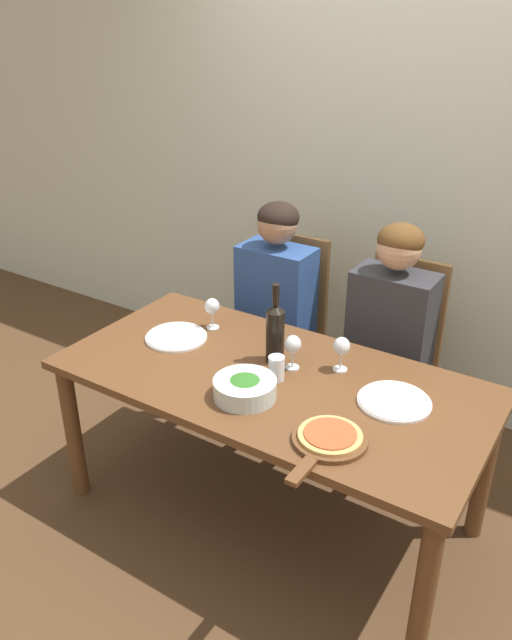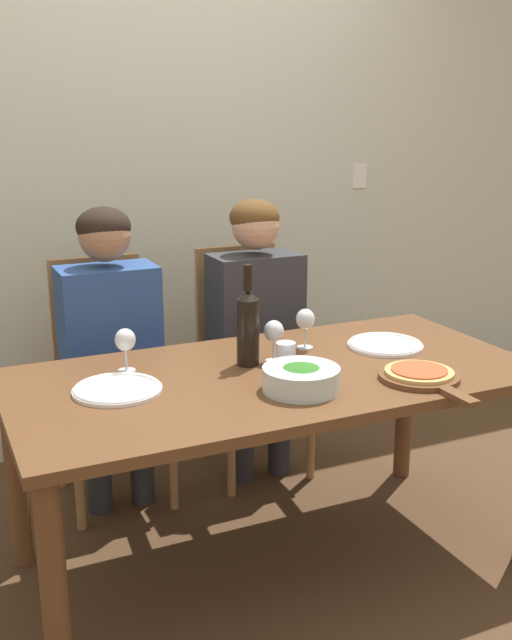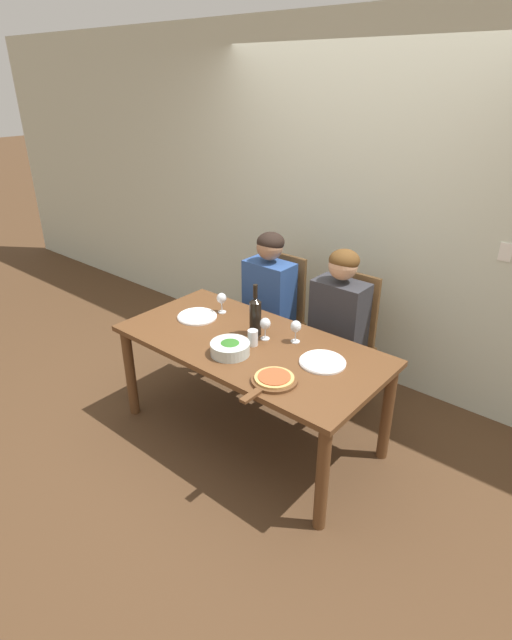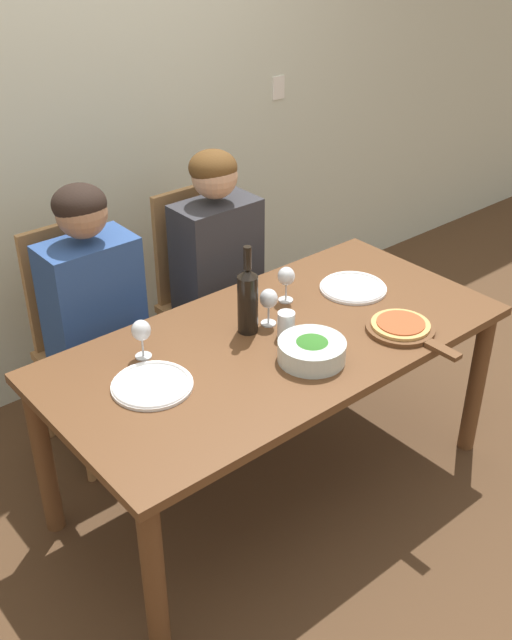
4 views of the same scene
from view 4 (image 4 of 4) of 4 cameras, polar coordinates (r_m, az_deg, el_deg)
The scene contains 16 objects.
ground_plane at distance 3.25m, azimuth 1.39°, elevation -12.29°, with size 40.00×40.00×0.00m, color #4C331E.
back_wall at distance 3.54m, azimuth -12.59°, elevation 15.87°, with size 10.00×0.06×2.70m.
dining_table at distance 2.86m, azimuth 1.54°, elevation -2.98°, with size 1.76×0.87×0.73m.
chair_left at distance 3.29m, azimuth -12.81°, elevation -1.05°, with size 0.42×0.42×1.00m.
chair_right at distance 3.57m, azimuth -3.90°, elevation 2.39°, with size 0.42×0.42×1.00m.
person_woman at distance 3.09m, azimuth -12.20°, elevation 1.42°, with size 0.47×0.51×1.23m.
person_man at distance 3.39m, azimuth -2.83°, elevation 4.84°, with size 0.47×0.51×1.23m.
wine_bottle at distance 2.78m, azimuth -0.64°, elevation 1.64°, with size 0.08×0.08×0.35m.
broccoli_bowl at distance 2.67m, azimuth 4.30°, elevation -2.31°, with size 0.25×0.25×0.08m.
dinner_plate_left at distance 2.57m, azimuth -7.92°, elevation -4.90°, with size 0.28×0.28×0.02m.
dinner_plate_right at distance 3.16m, azimuth 7.41°, elevation 2.47°, with size 0.28×0.28×0.02m.
pizza_on_board at distance 2.89m, azimuth 11.10°, elevation -0.58°, with size 0.26×0.40×0.04m.
wine_glass_left at distance 2.67m, azimuth -8.73°, elevation -0.92°, with size 0.07×0.07×0.15m.
wine_glass_right at distance 3.00m, azimuth 2.32°, elevation 3.23°, with size 0.07×0.07×0.15m.
wine_glass_centre at distance 2.84m, azimuth 0.97°, elevation 1.51°, with size 0.07×0.07×0.15m.
water_tumbler at distance 2.79m, azimuth 2.31°, elevation -0.37°, with size 0.07×0.07×0.10m.
Camera 4 is at (-1.58, -1.77, 2.22)m, focal length 42.00 mm.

